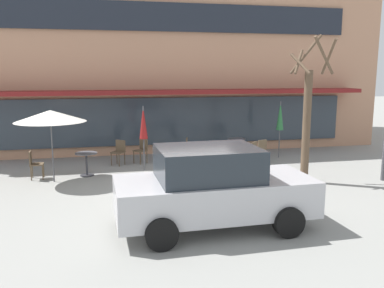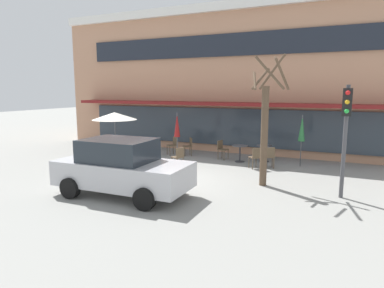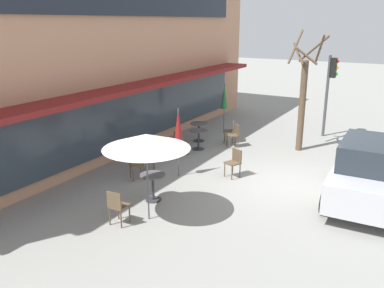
# 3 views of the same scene
# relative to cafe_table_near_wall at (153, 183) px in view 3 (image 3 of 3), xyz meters

# --- Properties ---
(ground_plane) EXTENTS (80.00, 80.00, 0.00)m
(ground_plane) POSITION_rel_cafe_table_near_wall_xyz_m (2.91, -2.86, -0.52)
(ground_plane) COLOR gray
(building_facade) EXTENTS (19.51, 9.10, 7.55)m
(building_facade) POSITION_rel_cafe_table_near_wall_xyz_m (2.91, 7.10, 3.26)
(building_facade) COLOR tan
(building_facade) RESTS_ON ground
(cafe_table_near_wall) EXTENTS (0.70, 0.70, 0.76)m
(cafe_table_near_wall) POSITION_rel_cafe_table_near_wall_xyz_m (0.00, 0.00, 0.00)
(cafe_table_near_wall) COLOR #333338
(cafe_table_near_wall) RESTS_ON ground
(cafe_table_streetside) EXTENTS (0.70, 0.70, 0.76)m
(cafe_table_streetside) POSITION_rel_cafe_table_near_wall_xyz_m (5.64, 1.71, 0.00)
(cafe_table_streetside) COLOR #333338
(cafe_table_streetside) RESTS_ON ground
(cafe_table_by_tree) EXTENTS (0.70, 0.70, 0.76)m
(cafe_table_by_tree) POSITION_rel_cafe_table_near_wall_xyz_m (4.66, 1.18, 0.00)
(cafe_table_by_tree) COLOR #333338
(cafe_table_by_tree) RESTS_ON ground
(patio_umbrella_green_folded) EXTENTS (2.10, 2.10, 2.20)m
(patio_umbrella_green_folded) POSITION_rel_cafe_table_near_wall_xyz_m (-0.96, -0.54, 1.51)
(patio_umbrella_green_folded) COLOR #4C4C51
(patio_umbrella_green_folded) RESTS_ON ground
(patio_umbrella_cream_folded) EXTENTS (0.28, 0.28, 2.20)m
(patio_umbrella_cream_folded) POSITION_rel_cafe_table_near_wall_xyz_m (1.89, 0.35, 1.11)
(patio_umbrella_cream_folded) COLOR #4C4C51
(patio_umbrella_cream_folded) RESTS_ON ground
(patio_umbrella_corner_open) EXTENTS (0.28, 0.28, 2.20)m
(patio_umbrella_corner_open) POSITION_rel_cafe_table_near_wall_xyz_m (7.28, 1.38, 1.11)
(patio_umbrella_corner_open) COLOR #4C4C51
(patio_umbrella_corner_open) RESTS_ON ground
(cafe_chair_0) EXTENTS (0.53, 0.53, 0.89)m
(cafe_chair_0) POSITION_rel_cafe_table_near_wall_xyz_m (2.74, -1.18, 0.01)
(cafe_chair_0) COLOR brown
(cafe_chair_0) RESTS_ON ground
(cafe_chair_1) EXTENTS (0.48, 0.48, 0.89)m
(cafe_chair_1) POSITION_rel_cafe_table_near_wall_xyz_m (3.70, 1.42, 0.01)
(cafe_chair_1) COLOR brown
(cafe_chair_1) RESTS_ON ground
(cafe_chair_2) EXTENTS (0.56, 0.56, 0.89)m
(cafe_chair_2) POSITION_rel_cafe_table_near_wall_xyz_m (1.09, 1.41, 0.01)
(cafe_chair_2) COLOR brown
(cafe_chair_2) RESTS_ON ground
(cafe_chair_3) EXTENTS (0.42, 0.42, 0.89)m
(cafe_chair_3) POSITION_rel_cafe_table_near_wall_xyz_m (-1.58, -0.08, 0.01)
(cafe_chair_3) COLOR brown
(cafe_chair_3) RESTS_ON ground
(cafe_chair_4) EXTENTS (0.56, 0.56, 0.89)m
(cafe_chair_4) POSITION_rel_cafe_table_near_wall_xyz_m (1.92, 1.54, 0.01)
(cafe_chair_4) COLOR brown
(cafe_chair_4) RESTS_ON ground
(cafe_chair_5) EXTENTS (0.52, 0.52, 0.89)m
(cafe_chair_5) POSITION_rel_cafe_table_near_wall_xyz_m (6.15, 0.52, 0.01)
(cafe_chair_5) COLOR brown
(cafe_chair_5) RESTS_ON ground
(cafe_chair_6) EXTENTS (0.57, 0.57, 0.89)m
(cafe_chair_6) POSITION_rel_cafe_table_near_wall_xyz_m (5.65, 0.13, 0.01)
(cafe_chair_6) COLOR brown
(cafe_chair_6) RESTS_ON ground
(parked_sedan) EXTENTS (4.25, 2.11, 1.76)m
(parked_sedan) POSITION_rel_cafe_table_near_wall_xyz_m (2.83, -5.14, 0.36)
(parked_sedan) COLOR #B7B7BC
(parked_sedan) RESTS_ON ground
(street_tree) EXTENTS (1.22, 1.26, 4.43)m
(street_tree) POSITION_rel_cafe_table_near_wall_xyz_m (6.54, -2.17, 1.51)
(street_tree) COLOR brown
(street_tree) RESTS_ON ground
(traffic_light_pole) EXTENTS (0.26, 0.44, 3.40)m
(traffic_light_pole) POSITION_rel_cafe_table_near_wall_xyz_m (9.01, -2.60, 1.78)
(traffic_light_pole) COLOR #47474C
(traffic_light_pole) RESTS_ON ground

